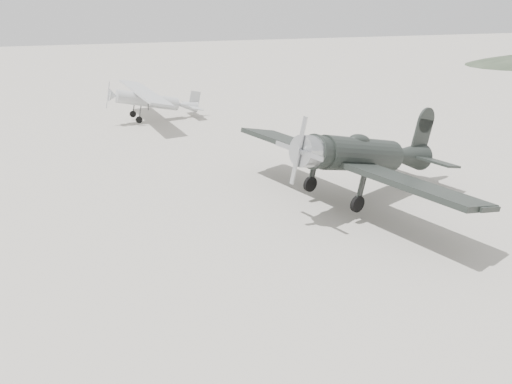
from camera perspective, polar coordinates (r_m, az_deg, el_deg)
ground at (r=18.21m, az=5.77°, el=-8.68°), size 160.00×160.00×0.00m
lowwing_monoplane at (r=23.43m, az=12.36°, el=4.13°), size 9.70×12.76×4.20m
highwing_monoplane at (r=38.33m, az=-11.87°, el=10.48°), size 7.00×9.81×2.77m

